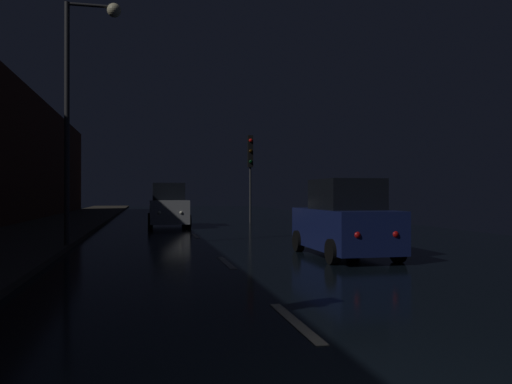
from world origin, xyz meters
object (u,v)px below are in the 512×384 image
object	(u,v)px
traffic_light_far_right	(250,159)
car_approaching_headlights	(168,207)
car_parked_right_near	(344,221)
streetlamp_overhead	(82,86)

from	to	relation	value
traffic_light_far_right	car_approaching_headlights	xyz separation A→B (m)	(-4.97, -3.06, -2.78)
traffic_light_far_right	car_parked_right_near	xyz separation A→B (m)	(-0.80, -16.89, -2.85)
streetlamp_overhead	traffic_light_far_right	bearing A→B (deg)	59.10
streetlamp_overhead	car_approaching_headlights	xyz separation A→B (m)	(3.07, 10.37, -4.01)
car_approaching_headlights	car_parked_right_near	bearing A→B (deg)	16.80
traffic_light_far_right	car_parked_right_near	size ratio (longest dim) A/B	1.25
traffic_light_far_right	streetlamp_overhead	size ratio (longest dim) A/B	0.68
streetlamp_overhead	car_approaching_headlights	world-z (taller)	streetlamp_overhead
car_approaching_headlights	car_parked_right_near	world-z (taller)	car_approaching_headlights
traffic_light_far_right	car_parked_right_near	bearing A→B (deg)	0.49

